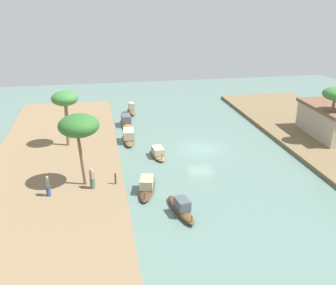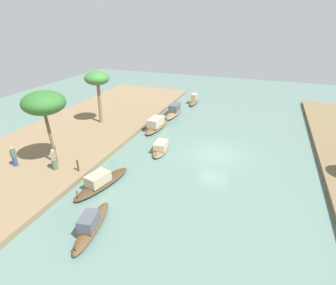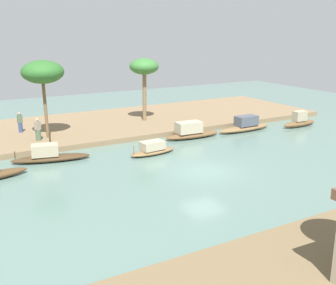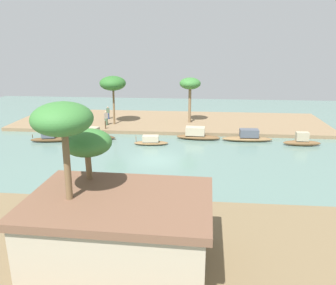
# 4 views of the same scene
# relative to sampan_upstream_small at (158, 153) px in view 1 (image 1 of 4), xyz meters

# --- Properties ---
(river_water) EXTENTS (67.33, 67.33, 0.00)m
(river_water) POSITION_rel_sampan_upstream_small_xyz_m (-1.14, 4.69, -0.36)
(river_water) COLOR slate
(river_water) RESTS_ON ground
(riverbank_left) EXTENTS (38.88, 11.65, 0.40)m
(riverbank_left) POSITION_rel_sampan_upstream_small_xyz_m (-1.14, -9.53, -0.17)
(riverbank_left) COLOR #846B4C
(riverbank_left) RESTS_ON ground
(riverbank_right) EXTENTS (38.88, 11.65, 0.40)m
(riverbank_right) POSITION_rel_sampan_upstream_small_xyz_m (-1.14, 18.91, -0.17)
(riverbank_right) COLOR brown
(riverbank_right) RESTS_ON ground
(sampan_upstream_small) EXTENTS (3.58, 1.45, 0.94)m
(sampan_upstream_small) POSITION_rel_sampan_upstream_small_xyz_m (0.00, 0.00, 0.00)
(sampan_upstream_small) COLOR brown
(sampan_upstream_small) RESTS_ON river_water
(sampan_foreground) EXTENTS (5.20, 2.29, 1.17)m
(sampan_foreground) POSITION_rel_sampan_upstream_small_xyz_m (6.66, -1.95, 0.04)
(sampan_foreground) COLOR #47331E
(sampan_foreground) RESTS_ON river_water
(sampan_with_tall_canopy) EXTENTS (5.34, 1.32, 1.30)m
(sampan_with_tall_canopy) POSITION_rel_sampan_upstream_small_xyz_m (-10.04, -2.18, 0.10)
(sampan_with_tall_canopy) COLOR brown
(sampan_with_tall_canopy) RESTS_ON river_water
(sampan_open_hull) EXTENTS (4.78, 1.46, 1.36)m
(sampan_open_hull) POSITION_rel_sampan_upstream_small_xyz_m (-4.68, -2.38, 0.16)
(sampan_open_hull) COLOR brown
(sampan_open_hull) RESTS_ON river_water
(sampan_midstream) EXTENTS (4.46, 1.67, 1.21)m
(sampan_midstream) POSITION_rel_sampan_upstream_small_xyz_m (10.63, -0.03, 0.05)
(sampan_midstream) COLOR brown
(sampan_midstream) RESTS_ON river_water
(sampan_with_red_awning) EXTENTS (3.75, 0.93, 1.41)m
(sampan_with_red_awning) POSITION_rel_sampan_upstream_small_xyz_m (-15.29, -1.05, 0.12)
(sampan_with_red_awning) COLOR brown
(sampan_with_red_awning) RESTS_ON river_water
(person_on_near_bank) EXTENTS (0.53, 0.53, 1.70)m
(person_on_near_bank) POSITION_rel_sampan_upstream_small_xyz_m (6.34, -6.22, 0.76)
(person_on_near_bank) COLOR #4C664C
(person_on_near_bank) RESTS_ON riverbank_left
(person_by_mooring) EXTENTS (0.41, 0.36, 1.64)m
(person_by_mooring) POSITION_rel_sampan_upstream_small_xyz_m (6.98, -9.51, 0.76)
(person_by_mooring) COLOR #33477A
(person_by_mooring) RESTS_ON riverbank_left
(mooring_post) EXTENTS (0.14, 0.14, 0.93)m
(mooring_post) POSITION_rel_sampan_upstream_small_xyz_m (5.94, -4.40, 0.50)
(mooring_post) COLOR #4C3823
(mooring_post) RESTS_ON riverbank_left
(palm_tree_left_near) EXTENTS (2.57, 2.57, 5.56)m
(palm_tree_left_near) POSITION_rel_sampan_upstream_small_xyz_m (-3.68, -8.54, 4.74)
(palm_tree_left_near) COLOR #7F6647
(palm_tree_left_near) RESTS_ON riverbank_left
(palm_tree_left_far) EXTENTS (3.13, 3.13, 5.82)m
(palm_tree_left_far) POSITION_rel_sampan_upstream_small_xyz_m (5.50, -6.94, 4.95)
(palm_tree_left_far) COLOR brown
(palm_tree_left_far) RESTS_ON riverbank_left
(palm_tree_right_short) EXTENTS (2.34, 2.34, 5.78)m
(palm_tree_right_short) POSITION_rel_sampan_upstream_small_xyz_m (0.48, 17.66, 5.02)
(palm_tree_right_short) COLOR brown
(palm_tree_right_short) RESTS_ON riverbank_right
(riverside_building) EXTENTS (8.17, 5.71, 3.30)m
(riverside_building) POSITION_rel_sampan_upstream_small_xyz_m (-1.45, 19.62, 1.70)
(riverside_building) COLOR tan
(riverside_building) RESTS_ON riverbank_right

